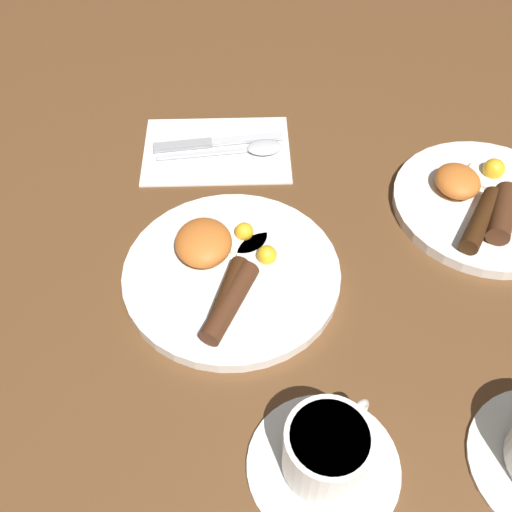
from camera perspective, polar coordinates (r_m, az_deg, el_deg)
ground_plane at (r=0.72m, az=-2.31°, el=-2.09°), size 3.00×3.00×0.00m
breakfast_plate_near at (r=0.71m, az=-2.54°, el=-1.32°), size 0.26×0.26×0.05m
breakfast_plate_far at (r=0.84m, az=20.88°, el=4.82°), size 0.24×0.24×0.04m
teacup_near at (r=0.58m, az=6.73°, el=-18.21°), size 0.15×0.15×0.07m
napkin at (r=0.89m, az=-3.52°, el=10.10°), size 0.17×0.22×0.01m
knife at (r=0.89m, az=-4.33°, el=10.73°), size 0.02×0.19×0.01m
spoon at (r=0.88m, az=-0.39°, el=10.20°), size 0.04×0.18×0.01m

